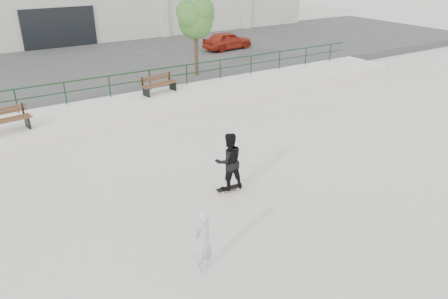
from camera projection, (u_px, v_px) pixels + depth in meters
ground at (271, 203)px, 12.66m from camera, size 120.00×120.00×0.00m
ledge at (142, 106)px, 19.87m from camera, size 30.00×3.00×0.50m
parking_strip at (87, 68)px, 26.41m from camera, size 60.00×14.00×0.50m
railing at (130, 78)px, 20.46m from camera, size 28.00×0.06×1.03m
bench_left at (3, 121)px, 16.13m from camera, size 2.03×0.82×0.91m
bench_right at (159, 84)px, 20.72m from camera, size 1.91×0.87×0.85m
tree at (196, 17)px, 22.74m from camera, size 2.28×2.03×4.06m
red_car at (227, 40)px, 29.97m from camera, size 3.71×1.83×1.22m
skateboard at (229, 188)px, 13.31m from camera, size 0.79×0.26×0.09m
standing_skater at (229, 161)px, 12.93m from camera, size 0.97×0.82×1.79m
seated_skater at (202, 241)px, 9.71m from camera, size 0.65×0.52×1.57m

